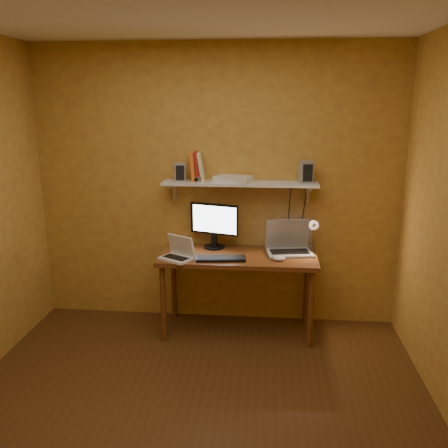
# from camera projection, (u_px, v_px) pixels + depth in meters

# --- Properties ---
(room) EXTENTS (3.44, 3.24, 2.64)m
(room) POSITION_uv_depth(u_px,v_px,m) (188.00, 233.00, 2.88)
(room) COLOR #4E2E14
(room) RESTS_ON ground
(desk) EXTENTS (1.40, 0.60, 0.75)m
(desk) POSITION_uv_depth(u_px,v_px,m) (238.00, 264.00, 4.25)
(desk) COLOR brown
(desk) RESTS_ON ground
(wall_shelf) EXTENTS (1.40, 0.25, 0.21)m
(wall_shelf) POSITION_uv_depth(u_px,v_px,m) (240.00, 184.00, 4.27)
(wall_shelf) COLOR silver
(wall_shelf) RESTS_ON room
(monitor) EXTENTS (0.45, 0.24, 0.42)m
(monitor) POSITION_uv_depth(u_px,v_px,m) (214.00, 223.00, 4.38)
(monitor) COLOR black
(monitor) RESTS_ON desk
(laptop) EXTENTS (0.44, 0.35, 0.30)m
(laptop) POSITION_uv_depth(u_px,v_px,m) (289.00, 244.00, 4.29)
(laptop) COLOR gray
(laptop) RESTS_ON desk
(netbook) EXTENTS (0.33, 0.30, 0.20)m
(netbook) POSITION_uv_depth(u_px,v_px,m) (178.00, 253.00, 4.11)
(netbook) COLOR silver
(netbook) RESTS_ON desk
(keyboard) EXTENTS (0.44, 0.19, 0.02)m
(keyboard) POSITION_uv_depth(u_px,v_px,m) (221.00, 259.00, 4.09)
(keyboard) COLOR black
(keyboard) RESTS_ON desk
(mouse) EXTENTS (0.11, 0.07, 0.04)m
(mouse) POSITION_uv_depth(u_px,v_px,m) (279.00, 259.00, 4.07)
(mouse) COLOR silver
(mouse) RESTS_ON desk
(desk_lamp) EXTENTS (0.09, 0.23, 0.38)m
(desk_lamp) POSITION_uv_depth(u_px,v_px,m) (312.00, 230.00, 4.24)
(desk_lamp) COLOR silver
(desk_lamp) RESTS_ON desk
(speaker_left) EXTENTS (0.11, 0.11, 0.17)m
(speaker_left) POSITION_uv_depth(u_px,v_px,m) (180.00, 172.00, 4.27)
(speaker_left) COLOR gray
(speaker_left) RESTS_ON wall_shelf
(speaker_right) EXTENTS (0.13, 0.13, 0.19)m
(speaker_right) POSITION_uv_depth(u_px,v_px,m) (306.00, 172.00, 4.20)
(speaker_right) COLOR gray
(speaker_right) RESTS_ON wall_shelf
(books) EXTENTS (0.14, 0.18, 0.26)m
(books) POSITION_uv_depth(u_px,v_px,m) (197.00, 167.00, 4.28)
(books) COLOR orange
(books) RESTS_ON wall_shelf
(shelf_camera) EXTENTS (0.09, 0.05, 0.05)m
(shelf_camera) POSITION_uv_depth(u_px,v_px,m) (197.00, 179.00, 4.24)
(shelf_camera) COLOR silver
(shelf_camera) RESTS_ON wall_shelf
(router) EXTENTS (0.37, 0.30, 0.05)m
(router) POSITION_uv_depth(u_px,v_px,m) (233.00, 179.00, 4.27)
(router) COLOR silver
(router) RESTS_ON wall_shelf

